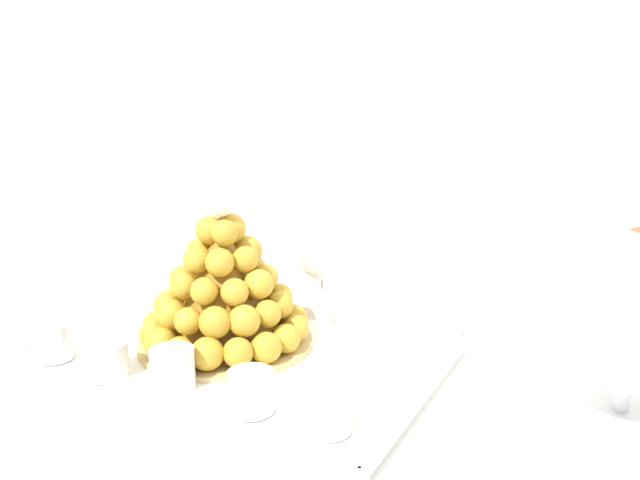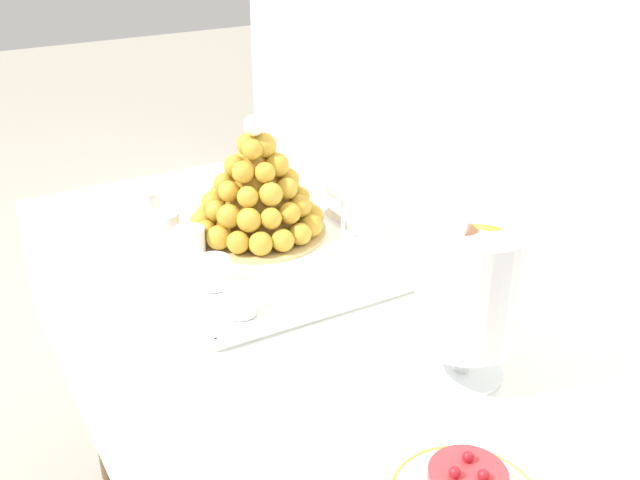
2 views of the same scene
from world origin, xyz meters
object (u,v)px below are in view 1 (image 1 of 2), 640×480
Objects in this scene: dessert_cup_mid_right at (251,393)px; wine_glass at (323,258)px; creme_brulee_ramekin at (141,324)px; dessert_cup_left at (54,343)px; dessert_cup_right at (329,414)px; dessert_cup_mid_left at (106,360)px; dessert_cup_centre at (173,370)px; croquembouche at (224,290)px; serving_tray at (231,357)px; macaron_goblet at (633,302)px.

dessert_cup_mid_right is 0.34× the size of wine_glass.
dessert_cup_left is at bearing -106.15° from creme_brulee_ramekin.
dessert_cup_mid_right reaches higher than dessert_cup_right.
dessert_cup_mid_left is 1.06× the size of dessert_cup_centre.
dessert_cup_left is (-0.19, -0.16, -0.07)m from croquembouche.
dessert_cup_mid_left is 0.23m from dessert_cup_mid_right.
croquembouche reaches higher than wine_glass.
dessert_cup_mid_left is at bearing -173.12° from dessert_cup_centre.
serving_tray is 0.26m from dessert_cup_right.
wine_glass is (0.25, 0.16, 0.11)m from creme_brulee_ramekin.
croquembouche reaches higher than creme_brulee_ramekin.
dessert_cup_mid_right is at bearing 2.22° from dessert_cup_mid_left.
dessert_cup_right is (0.26, -0.15, -0.07)m from croquembouche.
croquembouche is 5.04× the size of dessert_cup_left.
dessert_cup_left is at bearing -163.48° from macaron_goblet.
wine_glass reaches higher than dessert_cup_mid_right.
dessert_cup_centre is 0.67× the size of creme_brulee_ramekin.
dessert_cup_mid_left is (-0.11, -0.13, 0.02)m from serving_tray.
dessert_cup_centre is 0.24× the size of macaron_goblet.
dessert_cup_mid_right is at bearing 0.68° from dessert_cup_left.
dessert_cup_left is at bearing -177.88° from dessert_cup_centre.
dessert_cup_mid_left is 0.69m from macaron_goblet.
croquembouche is 1.57× the size of wine_glass.
dessert_cup_mid_left is (-0.09, -0.16, -0.07)m from croquembouche.
creme_brulee_ramekin is (-0.18, 0.13, -0.01)m from dessert_cup_centre.
dessert_cup_mid_left is at bearing -130.42° from serving_tray.
dessert_cup_left is 0.31× the size of wine_glass.
serving_tray is 6.92× the size of creme_brulee_ramekin.
serving_tray is at bearing -170.00° from macaron_goblet.
croquembouche is at bearing 98.51° from dessert_cup_centre.
dessert_cup_mid_left is at bearing -178.16° from dessert_cup_right.
wine_glass is at bearing 67.03° from serving_tray.
dessert_cup_mid_right is 1.12× the size of dessert_cup_right.
croquembouche is at bearing -126.14° from wine_glass.
wine_glass is at bearing 53.86° from croquembouche.
dessert_cup_left is 0.11m from dessert_cup_mid_left.
dessert_cup_centre is (0.02, -0.15, -0.06)m from croquembouche.
serving_tray is at bearing 49.58° from dessert_cup_mid_left.
serving_tray is 0.18m from creme_brulee_ramekin.
croquembouche reaches higher than serving_tray.
serving_tray is 0.55m from macaron_goblet.
dessert_cup_centre reaches higher than serving_tray.
serving_tray is 10.28× the size of dessert_cup_centre.
serving_tray is 9.72× the size of dessert_cup_mid_left.
macaron_goblet is at bearing 10.00° from serving_tray.
wine_glass is at bearing 170.97° from macaron_goblet.
dessert_cup_right is (0.23, -0.00, -0.00)m from dessert_cup_centre.
dessert_cup_centre is at bearing -81.49° from croquembouche.
dessert_cup_mid_right reaches higher than dessert_cup_mid_left.
dessert_cup_mid_left is at bearing -160.49° from macaron_goblet.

